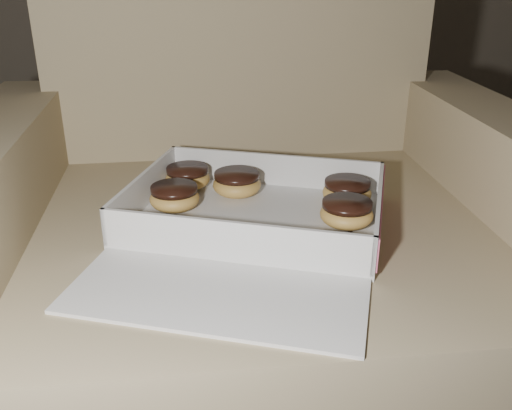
{
  "coord_description": "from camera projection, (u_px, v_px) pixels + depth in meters",
  "views": [
    {
      "loc": [
        -0.03,
        -0.07,
        0.83
      ],
      "look_at": [
        0.07,
        0.73,
        0.47
      ],
      "focal_mm": 40.0,
      "sensor_mm": 36.0,
      "label": 1
    }
  ],
  "objects": [
    {
      "name": "donut_a",
      "position": [
        347.0,
        191.0,
        0.92
      ],
      "size": [
        0.08,
        0.08,
        0.04
      ],
      "color": "#C29243",
      "rests_on": "bakery_box"
    },
    {
      "name": "armchair",
      "position": [
        255.0,
        267.0,
        1.02
      ],
      "size": [
        0.94,
        0.79,
        0.98
      ],
      "color": "#92815D",
      "rests_on": "floor"
    },
    {
      "name": "crumb_a",
      "position": [
        238.0,
        236.0,
        0.82
      ],
      "size": [
        0.01,
        0.01,
        0.0
      ],
      "primitive_type": "ellipsoid",
      "color": "black",
      "rests_on": "bakery_box"
    },
    {
      "name": "donut_d",
      "position": [
        188.0,
        177.0,
        0.98
      ],
      "size": [
        0.08,
        0.08,
        0.04
      ],
      "color": "#C29243",
      "rests_on": "bakery_box"
    },
    {
      "name": "donut_e",
      "position": [
        347.0,
        213.0,
        0.85
      ],
      "size": [
        0.08,
        0.08,
        0.04
      ],
      "color": "#C29243",
      "rests_on": "bakery_box"
    },
    {
      "name": "donut_c",
      "position": [
        237.0,
        183.0,
        0.96
      ],
      "size": [
        0.08,
        0.08,
        0.04
      ],
      "color": "#C29243",
      "rests_on": "bakery_box"
    },
    {
      "name": "bakery_box",
      "position": [
        252.0,
        225.0,
        0.85
      ],
      "size": [
        0.5,
        0.54,
        0.06
      ],
      "rotation": [
        0.0,
        0.0,
        -0.35
      ],
      "color": "silver",
      "rests_on": "armchair"
    },
    {
      "name": "crumb_b",
      "position": [
        146.0,
        214.0,
        0.89
      ],
      "size": [
        0.01,
        0.01,
        0.0
      ],
      "primitive_type": "ellipsoid",
      "color": "black",
      "rests_on": "bakery_box"
    },
    {
      "name": "donut_b",
      "position": [
        174.0,
        197.0,
        0.9
      ],
      "size": [
        0.08,
        0.08,
        0.04
      ],
      "color": "#C29243",
      "rests_on": "bakery_box"
    },
    {
      "name": "crumb_c",
      "position": [
        350.0,
        231.0,
        0.84
      ],
      "size": [
        0.01,
        0.01,
        0.0
      ],
      "primitive_type": "ellipsoid",
      "color": "black",
      "rests_on": "bakery_box"
    }
  ]
}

